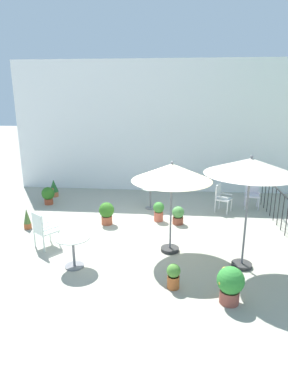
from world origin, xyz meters
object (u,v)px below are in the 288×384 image
at_px(potted_plant_4, 230,283).
at_px(potted_plant_8, 54,188).
at_px(potted_plant_2, 27,219).
at_px(potted_plant_0, 173,276).
at_px(potted_plant_5, 178,215).
at_px(patio_umbrella_0, 172,173).
at_px(cafe_table_1, 73,246).
at_px(cafe_table_0, 150,194).
at_px(patio_chair_1, 221,196).
at_px(patio_chair_2, 43,228).
at_px(patio_umbrella_1, 251,168).
at_px(potted_plant_3, 159,211).
at_px(patio_chair_0, 252,192).
at_px(potted_plant_6, 48,195).
at_px(potted_plant_1, 107,212).

bearing_deg(potted_plant_4, potted_plant_8, 132.40).
bearing_deg(potted_plant_4, potted_plant_2, 150.04).
bearing_deg(potted_plant_0, potted_plant_8, 128.46).
distance_m(potted_plant_2, potted_plant_5, 4.27).
height_order(patio_umbrella_0, cafe_table_1, patio_umbrella_0).
relative_size(cafe_table_1, potted_plant_5, 1.43).
relative_size(cafe_table_0, potted_plant_5, 1.34).
xyz_separation_m(patio_umbrella_0, patio_chair_1, (1.57, 2.95, -1.42)).
bearing_deg(potted_plant_5, cafe_table_0, 125.69).
height_order(cafe_table_1, patio_chair_2, patio_chair_2).
xyz_separation_m(cafe_table_1, patio_chair_1, (3.64, 3.91, 0.01)).
xyz_separation_m(patio_umbrella_0, patio_umbrella_1, (1.58, -0.61, 0.29)).
relative_size(potted_plant_3, potted_plant_8, 0.91).
height_order(patio_chair_0, potted_plant_8, patio_chair_0).
xyz_separation_m(potted_plant_2, potted_plant_6, (-0.21, 2.14, 0.05)).
bearing_deg(potted_plant_3, patio_umbrella_1, -52.41).
bearing_deg(patio_chair_0, potted_plant_5, -145.17).
distance_m(patio_chair_1, patio_chair_2, 5.58).
xyz_separation_m(potted_plant_1, potted_plant_2, (-2.15, -0.55, -0.08)).
height_order(cafe_table_1, patio_chair_0, patio_chair_0).
height_order(patio_umbrella_1, patio_chair_0, patio_umbrella_1).
distance_m(patio_chair_0, potted_plant_4, 5.62).
height_order(patio_umbrella_1, cafe_table_0, patio_umbrella_1).
height_order(potted_plant_1, potted_plant_6, potted_plant_1).
relative_size(patio_umbrella_0, potted_plant_0, 4.33).
distance_m(potted_plant_5, potted_plant_6, 4.63).
distance_m(potted_plant_3, potted_plant_4, 4.17).
bearing_deg(potted_plant_0, patio_umbrella_0, 93.40).
bearing_deg(patio_chair_2, patio_umbrella_1, -5.91).
bearing_deg(cafe_table_1, patio_chair_1, 47.06).
height_order(potted_plant_2, potted_plant_3, potted_plant_2).
relative_size(patio_umbrella_0, patio_chair_2, 2.40).
height_order(patio_chair_2, potted_plant_6, patio_chair_2).
bearing_deg(potted_plant_8, cafe_table_1, -65.39).
relative_size(cafe_table_0, potted_plant_8, 1.11).
bearing_deg(potted_plant_1, potted_plant_8, 135.14).
bearing_deg(potted_plant_8, patio_umbrella_0, -42.67).
xyz_separation_m(patio_chair_2, potted_plant_8, (-1.26, 4.14, -0.19)).
height_order(potted_plant_0, potted_plant_8, potted_plant_8).
distance_m(patio_chair_2, potted_plant_5, 3.79).
bearing_deg(potted_plant_0, patio_chair_0, 63.22).
relative_size(patio_umbrella_1, patio_chair_1, 2.78).
height_order(patio_chair_0, potted_plant_6, patio_chair_0).
bearing_deg(patio_chair_0, potted_plant_1, -156.95).
relative_size(potted_plant_1, potted_plant_3, 1.12).
relative_size(cafe_table_0, cafe_table_1, 0.94).
bearing_deg(potted_plant_4, cafe_table_0, 110.03).
distance_m(potted_plant_1, potted_plant_2, 2.22).
height_order(patio_umbrella_0, potted_plant_0, patio_umbrella_0).
height_order(patio_umbrella_1, patio_chair_1, patio_umbrella_1).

